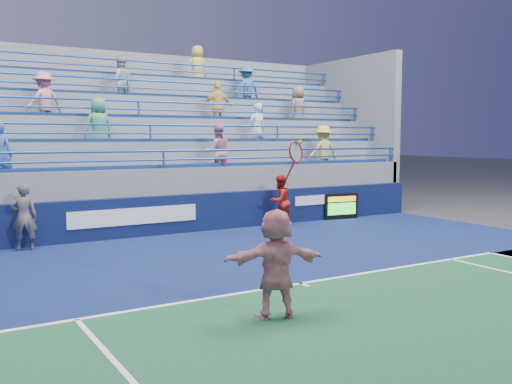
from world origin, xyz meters
TOP-DOWN VIEW (x-y plane):
  - ground at (0.00, 0.00)m, footprint 120.00×120.00m
  - sponsor_wall at (0.00, 6.50)m, footprint 18.00×0.32m
  - bleacher_stand at (-0.00, 10.27)m, footprint 18.00×5.60m
  - serve_speed_board at (6.09, 6.25)m, footprint 1.26×0.30m
  - tennis_player at (-1.47, -1.40)m, footprint 1.63×0.94m
  - line_judge at (-3.86, 6.05)m, footprint 0.66×0.50m
  - ball_girl at (3.43, 5.92)m, footprint 0.90×0.78m

SIDE VIEW (x-z plane):
  - ground at x=0.00m, z-range 0.00..0.00m
  - serve_speed_board at x=6.09m, z-range 0.00..0.87m
  - sponsor_wall at x=0.00m, z-range 0.00..1.10m
  - ball_girl at x=3.43m, z-range 0.00..1.59m
  - line_judge at x=-3.86m, z-range 0.00..1.64m
  - tennis_player at x=-1.47m, z-range -0.50..2.18m
  - bleacher_stand at x=0.00m, z-range -1.52..4.61m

